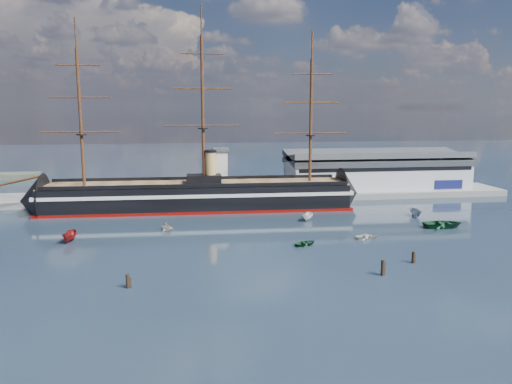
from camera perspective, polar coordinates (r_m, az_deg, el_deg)
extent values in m
plane|color=black|center=(129.75, -4.21, -3.65)|extent=(600.00, 600.00, 0.00)
cube|color=slate|center=(165.76, -1.65, -0.71)|extent=(180.00, 18.00, 2.00)
cube|color=#B7BABC|center=(180.33, 13.52, 2.12)|extent=(62.00, 20.00, 10.00)
cube|color=#3F4247|center=(179.71, 13.59, 3.89)|extent=(63.00, 21.00, 2.00)
cube|color=silver|center=(160.77, -4.03, 2.19)|extent=(4.00, 4.00, 14.00)
cube|color=#3F4247|center=(159.97, -4.06, 4.86)|extent=(5.00, 5.00, 1.00)
cube|color=black|center=(148.30, -6.71, -0.43)|extent=(88.38, 18.25, 7.00)
cube|color=silver|center=(148.09, -6.71, 0.02)|extent=(90.39, 18.54, 1.00)
cube|color=#6D0904|center=(148.97, -6.68, -1.82)|extent=(90.39, 18.50, 0.90)
cone|color=black|center=(154.35, -24.23, -0.94)|extent=(14.40, 16.03, 15.68)
cone|color=black|center=(156.57, 10.56, -0.11)|extent=(11.40, 15.96, 15.68)
cube|color=brown|center=(147.71, -6.73, 0.94)|extent=(88.35, 16.97, 0.40)
cube|color=black|center=(147.57, -5.97, 1.50)|extent=(10.15, 6.25, 2.50)
cylinder|color=tan|center=(147.21, -5.21, 2.86)|extent=(3.20, 3.20, 9.00)
cylinder|color=#381E0F|center=(155.17, -26.31, 0.94)|extent=(17.76, 1.16, 4.43)
cylinder|color=#381E0F|center=(148.74, -19.42, 7.96)|extent=(0.90, 0.90, 38.00)
cylinder|color=#381E0F|center=(146.11, -6.10, 9.21)|extent=(0.90, 0.90, 42.00)
cylinder|color=#381E0F|center=(150.84, 6.28, 8.07)|extent=(0.90, 0.90, 36.00)
imported|color=maroon|center=(120.03, -20.47, -5.34)|extent=(7.43, 3.30, 2.89)
imported|color=#1A4D2C|center=(110.13, 5.70, -6.09)|extent=(2.54, 3.50, 1.52)
imported|color=white|center=(133.90, 5.94, -3.26)|extent=(6.59, 5.12, 2.51)
imported|color=beige|center=(124.20, -10.12, -4.38)|extent=(5.99, 6.09, 2.19)
imported|color=beige|center=(117.62, 12.60, -5.26)|extent=(1.47, 3.43, 1.58)
imported|color=gray|center=(144.93, 17.79, -2.68)|extent=(6.85, 2.79, 2.70)
imported|color=#164829|center=(133.88, 20.58, -3.83)|extent=(2.61, 6.22, 2.88)
cylinder|color=black|center=(87.44, -14.42, -10.58)|extent=(0.64, 0.64, 3.10)
cylinder|color=black|center=(93.46, 14.24, -9.24)|extent=(0.64, 0.64, 3.60)
cylinder|color=black|center=(102.28, 17.51, -7.74)|extent=(0.64, 0.64, 2.98)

